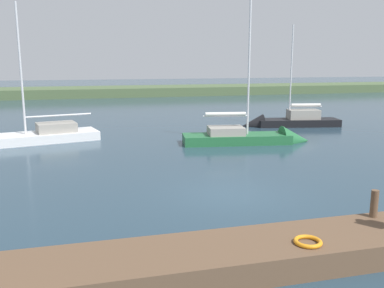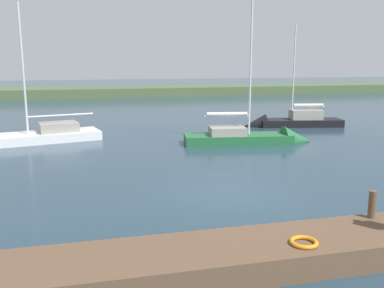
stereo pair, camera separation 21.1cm
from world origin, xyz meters
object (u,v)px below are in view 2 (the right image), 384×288
life_ring_buoy (304,242)px  sailboat_far_left (12,142)px  sailboat_far_right (289,124)px  mooring_post_far (372,204)px  sailboat_mid_channel (255,140)px

life_ring_buoy → sailboat_far_left: 19.95m
life_ring_buoy → sailboat_far_right: size_ratio=0.08×
sailboat_far_right → mooring_post_far: bearing=79.7°
mooring_post_far → life_ring_buoy: mooring_post_far is taller
life_ring_buoy → sailboat_mid_channel: (-4.76, -14.51, -0.52)m
mooring_post_far → life_ring_buoy: size_ratio=1.14×
sailboat_mid_channel → mooring_post_far: bearing=-91.3°
sailboat_far_left → mooring_post_far: bearing=112.4°
mooring_post_far → life_ring_buoy: bearing=22.5°
sailboat_far_left → sailboat_far_right: (-18.92, -2.31, 0.03)m
life_ring_buoy → sailboat_far_left: (9.27, -17.66, -0.54)m
sailboat_far_left → sailboat_far_right: size_ratio=1.12×
mooring_post_far → sailboat_mid_channel: sailboat_mid_channel is taller
mooring_post_far → sailboat_far_left: bearing=-54.4°
mooring_post_far → sailboat_far_left: 20.40m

